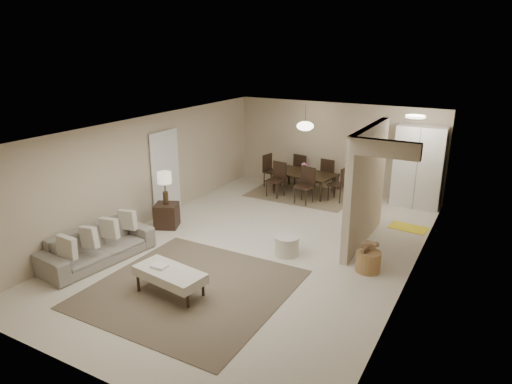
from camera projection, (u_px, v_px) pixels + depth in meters
The scene contains 22 objects.
floor at pixel (260, 246), 9.58m from camera, with size 9.00×9.00×0.00m, color beige.
ceiling at pixel (261, 128), 8.80m from camera, with size 9.00×9.00×0.00m, color white.
back_wall at pixel (336, 147), 12.94m from camera, with size 6.00×6.00×0.00m, color #C4B294.
left_wall at pixel (147, 170), 10.57m from camera, with size 9.00×9.00×0.00m, color #C4B294.
right_wall at pixel (414, 215), 7.81m from camera, with size 9.00×9.00×0.00m, color #C4B294.
partition at pixel (366, 186), 9.40m from camera, with size 0.15×2.50×2.50m, color #C4B294.
doorway at pixel (165, 174), 11.12m from camera, with size 0.04×0.90×2.04m, color black.
pantry_cabinet at pixel (419, 167), 11.63m from camera, with size 1.20×0.55×2.10m, color white.
flush_light at pixel (416, 117), 10.42m from camera, with size 0.44×0.44×0.05m, color white.
living_rug at pixel (191, 288), 7.91m from camera, with size 3.20×3.20×0.01m, color brown.
sofa at pixel (97, 246), 8.83m from camera, with size 0.86×2.20×0.64m, color gray.
ottoman_bench at pixel (170, 275), 7.64m from camera, with size 1.32×0.74×0.45m.
side_table at pixel (167, 215), 10.51m from camera, with size 0.50×0.50×0.56m, color black.
table_lamp at pixel (164, 181), 10.24m from camera, with size 0.32×0.32×0.76m.
round_pouf at pixel (287, 246), 9.13m from camera, with size 0.50×0.50×0.39m, color beige.
wicker_basket at pixel (368, 261), 8.47m from camera, with size 0.46×0.46×0.39m, color olive.
dining_rug at pixel (303, 193), 12.94m from camera, with size 2.80×2.10×0.01m, color #8A7555.
dining_table at pixel (303, 183), 12.85m from camera, with size 1.70×0.95×0.60m, color black.
dining_chairs at pixel (303, 177), 12.79m from camera, with size 2.60×2.03×0.96m.
vase at pixel (304, 170), 12.73m from camera, with size 0.16×0.16×0.17m, color white.
yellow_mat at pixel (408, 228), 10.51m from camera, with size 0.82×0.50×0.01m, color yellow.
pendant_light at pixel (305, 126), 12.35m from camera, with size 0.46×0.46×0.71m.
Camera 1 is at (4.15, -7.71, 4.05)m, focal length 32.00 mm.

